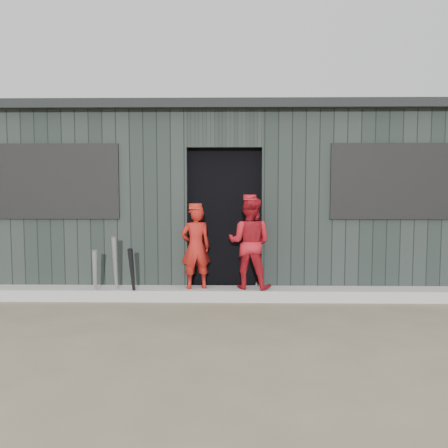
{
  "coord_description": "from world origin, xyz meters",
  "views": [
    {
      "loc": [
        0.12,
        -4.63,
        1.56
      ],
      "look_at": [
        0.0,
        1.8,
        1.0
      ],
      "focal_mm": 40.0,
      "sensor_mm": 36.0,
      "label": 1
    }
  ],
  "objects_px": {
    "bat_mid": "(116,269)",
    "dugout": "(226,197)",
    "bat_left": "(95,276)",
    "player_red_right": "(250,243)",
    "bat_right": "(133,275)",
    "player_red_left": "(196,247)",
    "player_grey_back": "(263,247)"
  },
  "relations": [
    {
      "from": "bat_mid",
      "to": "dugout",
      "type": "relative_size",
      "value": 0.1
    },
    {
      "from": "bat_left",
      "to": "player_red_right",
      "type": "xyz_separation_m",
      "value": [
        1.98,
        0.22,
        0.41
      ]
    },
    {
      "from": "bat_right",
      "to": "player_red_left",
      "type": "distance_m",
      "value": 0.88
    },
    {
      "from": "player_grey_back",
      "to": "bat_left",
      "type": "bearing_deg",
      "value": -10.8
    },
    {
      "from": "player_red_right",
      "to": "bat_left",
      "type": "bearing_deg",
      "value": 21.08
    },
    {
      "from": "dugout",
      "to": "bat_mid",
      "type": "bearing_deg",
      "value": -127.82
    },
    {
      "from": "bat_mid",
      "to": "player_grey_back",
      "type": "xyz_separation_m",
      "value": [
        1.94,
        0.65,
        0.2
      ]
    },
    {
      "from": "player_red_left",
      "to": "bat_right",
      "type": "bearing_deg",
      "value": -4.38
    },
    {
      "from": "dugout",
      "to": "player_grey_back",
      "type": "bearing_deg",
      "value": -64.91
    },
    {
      "from": "bat_mid",
      "to": "player_grey_back",
      "type": "bearing_deg",
      "value": 18.45
    },
    {
      "from": "bat_right",
      "to": "player_grey_back",
      "type": "distance_m",
      "value": 1.87
    },
    {
      "from": "bat_right",
      "to": "dugout",
      "type": "height_order",
      "value": "dugout"
    },
    {
      "from": "bat_mid",
      "to": "dugout",
      "type": "distance_m",
      "value": 2.44
    },
    {
      "from": "bat_left",
      "to": "player_grey_back",
      "type": "distance_m",
      "value": 2.32
    },
    {
      "from": "bat_left",
      "to": "dugout",
      "type": "relative_size",
      "value": 0.08
    },
    {
      "from": "player_red_right",
      "to": "player_grey_back",
      "type": "distance_m",
      "value": 0.56
    },
    {
      "from": "bat_mid",
      "to": "player_red_right",
      "type": "height_order",
      "value": "player_red_right"
    },
    {
      "from": "player_red_left",
      "to": "player_red_right",
      "type": "relative_size",
      "value": 0.91
    },
    {
      "from": "player_red_right",
      "to": "dugout",
      "type": "distance_m",
      "value": 1.78
    },
    {
      "from": "bat_left",
      "to": "bat_mid",
      "type": "relative_size",
      "value": 0.82
    },
    {
      "from": "player_grey_back",
      "to": "dugout",
      "type": "xyz_separation_m",
      "value": [
        -0.54,
        1.16,
        0.66
      ]
    },
    {
      "from": "player_red_left",
      "to": "player_grey_back",
      "type": "bearing_deg",
      "value": -166.45
    },
    {
      "from": "bat_left",
      "to": "bat_right",
      "type": "xyz_separation_m",
      "value": [
        0.48,
        0.0,
        0.01
      ]
    },
    {
      "from": "player_red_right",
      "to": "player_grey_back",
      "type": "height_order",
      "value": "player_red_right"
    },
    {
      "from": "bat_mid",
      "to": "bat_right",
      "type": "distance_m",
      "value": 0.25
    },
    {
      "from": "player_red_right",
      "to": "dugout",
      "type": "relative_size",
      "value": 0.14
    },
    {
      "from": "bat_right",
      "to": "player_red_left",
      "type": "bearing_deg",
      "value": 12.73
    },
    {
      "from": "bat_right",
      "to": "bat_mid",
      "type": "bearing_deg",
      "value": 162.69
    },
    {
      "from": "player_red_right",
      "to": "player_grey_back",
      "type": "xyz_separation_m",
      "value": [
        0.21,
        0.5,
        -0.13
      ]
    },
    {
      "from": "bat_mid",
      "to": "bat_right",
      "type": "xyz_separation_m",
      "value": [
        0.23,
        -0.07,
        -0.07
      ]
    },
    {
      "from": "bat_left",
      "to": "player_red_left",
      "type": "distance_m",
      "value": 1.34
    },
    {
      "from": "bat_left",
      "to": "bat_mid",
      "type": "bearing_deg",
      "value": 16.54
    }
  ]
}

